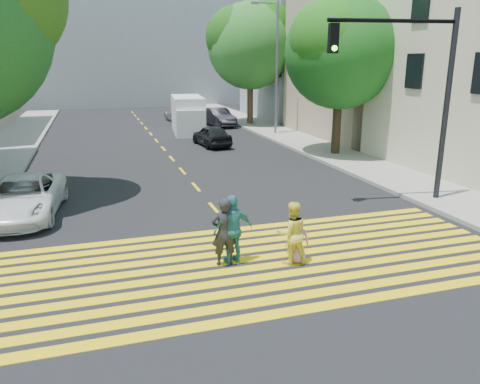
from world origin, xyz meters
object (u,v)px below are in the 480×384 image
pedestrian_woman (292,233)px  pedestrian_child (298,240)px  tree_right_far (252,41)px  dark_car_near (212,136)px  tree_right_near (342,46)px  white_sedan (23,197)px  traffic_signal (416,81)px  dark_car_parked (218,117)px  silver_car (180,114)px  pedestrian_man (224,232)px  white_van (188,116)px  pedestrian_extra (233,230)px

pedestrian_woman → pedestrian_child: 0.26m
tree_right_far → dark_car_near: tree_right_far is taller
tree_right_near → white_sedan: (-14.76, -6.15, -5.02)m
pedestrian_child → traffic_signal: (5.82, 3.61, 3.68)m
dark_car_parked → silver_car: bearing=114.6°
tree_right_near → dark_car_parked: (-3.04, 13.30, -4.99)m
pedestrian_man → pedestrian_woman: bearing=165.6°
traffic_signal → dark_car_near: bearing=114.5°
white_sedan → traffic_signal: traffic_signal is taller
tree_right_far → dark_car_parked: tree_right_far is taller
tree_right_near → white_van: (-5.97, 10.52, -4.48)m
white_van → pedestrian_woman: bearing=-88.6°
white_van → traffic_signal: 19.77m
silver_car → white_sedan: bearing=63.0°
dark_car_parked → white_van: size_ratio=0.76×
white_van → tree_right_far: bearing=31.6°
white_sedan → dark_car_parked: bearing=64.3°
tree_right_far → pedestrian_child: (-7.34, -25.35, -5.76)m
tree_right_far → traffic_signal: 21.90m
pedestrian_man → pedestrian_child: bearing=166.8°
pedestrian_child → pedestrian_man: bearing=3.1°
pedestrian_extra → traffic_signal: bearing=-165.2°
pedestrian_man → traffic_signal: 8.94m
tree_right_far → dark_car_near: 11.41m
tree_right_near → white_van: bearing=119.6°
tree_right_near → tree_right_far: bearing=91.7°
tree_right_near → dark_car_parked: bearing=102.9°
pedestrian_man → tree_right_near: bearing=-128.6°
silver_car → traffic_signal: (3.51, -25.66, 3.63)m
pedestrian_child → white_sedan: white_sedan is taller
tree_right_near → silver_car: bearing=107.6°
pedestrian_woman → white_van: size_ratio=0.29×
tree_right_far → silver_car: size_ratio=2.07×
tree_right_near → silver_car: (-5.41, 17.08, -5.02)m
silver_car → traffic_signal: 26.15m
traffic_signal → tree_right_near: bearing=86.3°
pedestrian_woman → white_sedan: pedestrian_woman is taller
dark_car_near → tree_right_near: bearing=133.1°
dark_car_parked → traffic_signal: size_ratio=0.64×
tree_right_far → white_sedan: 24.75m
white_sedan → dark_car_parked: dark_car_parked is taller
pedestrian_man → pedestrian_child: 1.87m
tree_right_near → white_van: size_ratio=1.52×
pedestrian_child → pedestrian_extra: bearing=-0.3°
dark_car_near → dark_car_parked: size_ratio=0.87×
pedestrian_extra → silver_car: size_ratio=0.39×
pedestrian_woman → dark_car_near: 17.18m
pedestrian_woman → dark_car_parked: (4.84, 25.48, -0.11)m
pedestrian_woman → dark_car_near: pedestrian_woman is taller
tree_right_near → dark_car_near: 9.03m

